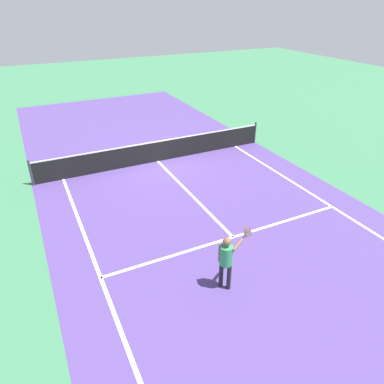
{
  "coord_description": "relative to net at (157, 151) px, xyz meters",
  "views": [
    {
      "loc": [
        -5.06,
        -13.85,
        6.55
      ],
      "look_at": [
        -0.66,
        -4.87,
        1.0
      ],
      "focal_mm": 33.21,
      "sensor_mm": 36.0,
      "label": 1
    }
  ],
  "objects": [
    {
      "name": "ground_plane",
      "position": [
        0.0,
        0.0,
        -0.49
      ],
      "size": [
        60.0,
        60.0,
        0.0
      ],
      "primitive_type": "plane",
      "color": "#38724C"
    },
    {
      "name": "court_surface_inbounds",
      "position": [
        0.0,
        0.0,
        -0.49
      ],
      "size": [
        10.62,
        24.4,
        0.0
      ],
      "primitive_type": "cube",
      "color": "#4C387A",
      "rests_on": "ground_plane"
    },
    {
      "name": "line_sideline_left",
      "position": [
        -4.11,
        -5.95,
        -0.49
      ],
      "size": [
        0.1,
        11.89,
        0.01
      ],
      "primitive_type": "cube",
      "color": "white",
      "rests_on": "ground_plane"
    },
    {
      "name": "line_sideline_right",
      "position": [
        4.11,
        -5.95,
        -0.49
      ],
      "size": [
        0.1,
        11.89,
        0.01
      ],
      "primitive_type": "cube",
      "color": "white",
      "rests_on": "ground_plane"
    },
    {
      "name": "line_service_near",
      "position": [
        0.0,
        -6.4,
        -0.49
      ],
      "size": [
        8.22,
        0.1,
        0.01
      ],
      "primitive_type": "cube",
      "color": "white",
      "rests_on": "ground_plane"
    },
    {
      "name": "line_center_service",
      "position": [
        0.0,
        -3.2,
        -0.49
      ],
      "size": [
        0.1,
        6.4,
        0.01
      ],
      "primitive_type": "cube",
      "color": "white",
      "rests_on": "ground_plane"
    },
    {
      "name": "net",
      "position": [
        0.0,
        0.0,
        0.0
      ],
      "size": [
        10.56,
        0.09,
        1.07
      ],
      "color": "#33383D",
      "rests_on": "ground_plane"
    },
    {
      "name": "player_near",
      "position": [
        -1.3,
        -8.11,
        0.45
      ],
      "size": [
        1.1,
        0.61,
        1.54
      ],
      "color": "black",
      "rests_on": "ground_plane"
    }
  ]
}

